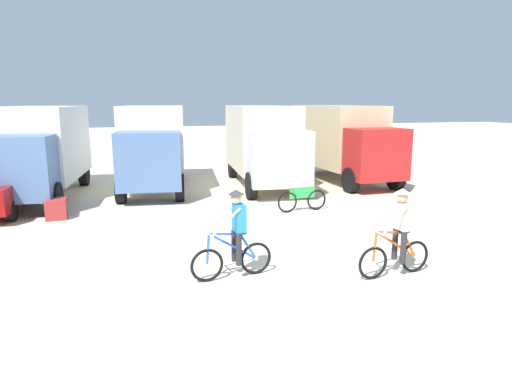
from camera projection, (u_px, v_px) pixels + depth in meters
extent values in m
plane|color=beige|center=(316.00, 290.00, 8.54)|extent=(120.00, 120.00, 0.00)
cube|color=white|center=(45.00, 142.00, 17.14)|extent=(2.94, 5.43, 2.70)
cube|color=#4C6B9E|center=(16.00, 168.00, 13.95)|extent=(2.35, 1.73, 2.00)
cube|color=black|center=(7.00, 160.00, 13.21)|extent=(2.02, 0.30, 0.80)
cylinder|color=black|center=(55.00, 198.00, 14.43)|extent=(0.42, 1.03, 1.00)
cylinder|color=black|center=(84.00, 174.00, 19.24)|extent=(0.42, 1.03, 1.00)
cylinder|color=black|center=(33.00, 175.00, 18.88)|extent=(0.42, 1.03, 1.00)
cube|color=white|center=(154.00, 139.00, 18.89)|extent=(3.05, 5.47, 2.70)
cube|color=#4C6B9E|center=(149.00, 161.00, 15.69)|extent=(2.38, 1.77, 2.00)
cube|color=black|center=(147.00, 153.00, 14.95)|extent=(2.02, 0.34, 0.80)
cylinder|color=black|center=(180.00, 188.00, 16.14)|extent=(0.45, 1.03, 1.00)
cylinder|color=black|center=(121.00, 189.00, 15.83)|extent=(0.45, 1.03, 1.00)
cylinder|color=black|center=(180.00, 168.00, 20.98)|extent=(0.45, 1.03, 1.00)
cylinder|color=black|center=(135.00, 169.00, 20.66)|extent=(0.45, 1.03, 1.00)
cube|color=beige|center=(261.00, 137.00, 19.55)|extent=(2.90, 5.41, 2.70)
cube|color=silver|center=(279.00, 158.00, 16.37)|extent=(2.34, 1.71, 2.00)
cube|color=black|center=(284.00, 151.00, 15.63)|extent=(2.02, 0.28, 0.80)
cylinder|color=black|center=(305.00, 184.00, 16.85)|extent=(0.42, 1.03, 1.00)
cylinder|color=black|center=(251.00, 186.00, 16.48)|extent=(0.42, 1.03, 1.00)
cylinder|color=black|center=(274.00, 166.00, 21.66)|extent=(0.42, 1.03, 1.00)
cylinder|color=black|center=(232.00, 167.00, 21.28)|extent=(0.42, 1.03, 1.00)
cube|color=#CCB78E|center=(337.00, 135.00, 20.76)|extent=(2.47, 5.23, 2.70)
cube|color=#B21E1E|center=(376.00, 154.00, 17.68)|extent=(2.22, 1.53, 2.00)
cube|color=black|center=(387.00, 147.00, 16.95)|extent=(2.02, 0.11, 0.80)
cylinder|color=black|center=(396.00, 178.00, 18.26)|extent=(0.33, 1.00, 1.00)
cylinder|color=black|center=(351.00, 180.00, 17.67)|extent=(0.33, 1.00, 1.00)
cylinder|color=black|center=(338.00, 162.00, 22.93)|extent=(0.33, 1.00, 1.00)
cylinder|color=black|center=(301.00, 164.00, 22.34)|extent=(0.33, 1.00, 1.00)
cylinder|color=black|center=(35.00, 194.00, 15.93)|extent=(0.27, 0.66, 0.64)
cylinder|color=black|center=(11.00, 211.00, 13.43)|extent=(0.27, 0.66, 0.64)
torus|color=black|center=(207.00, 265.00, 8.90)|extent=(0.68, 0.14, 0.68)
cylinder|color=silver|center=(207.00, 265.00, 8.90)|extent=(0.09, 0.09, 0.08)
torus|color=black|center=(256.00, 258.00, 9.30)|extent=(0.68, 0.14, 0.68)
cylinder|color=silver|center=(256.00, 258.00, 9.30)|extent=(0.09, 0.09, 0.08)
cylinder|color=blue|center=(233.00, 246.00, 9.05)|extent=(1.03, 0.17, 0.68)
cylinder|color=blue|center=(225.00, 234.00, 8.93)|extent=(0.66, 0.12, 0.13)
cylinder|color=blue|center=(248.00, 246.00, 9.18)|extent=(0.39, 0.09, 0.59)
cylinder|color=blue|center=(208.00, 250.00, 8.85)|extent=(0.10, 0.06, 0.64)
cylinder|color=silver|center=(209.00, 234.00, 8.79)|extent=(0.09, 0.52, 0.04)
cube|color=black|center=(240.00, 233.00, 9.05)|extent=(0.25, 0.15, 0.06)
cube|color=teal|center=(239.00, 218.00, 8.98)|extent=(0.23, 0.34, 0.56)
sphere|color=beige|center=(236.00, 198.00, 8.88)|extent=(0.22, 0.22, 0.22)
cone|color=#333333|center=(236.00, 192.00, 8.86)|extent=(0.32, 0.32, 0.10)
cylinder|color=#26262B|center=(239.00, 249.00, 8.96)|extent=(0.12, 0.12, 0.66)
cylinder|color=#26262B|center=(234.00, 246.00, 9.20)|extent=(0.12, 0.12, 0.66)
cylinder|color=beige|center=(226.00, 222.00, 8.70)|extent=(0.63, 0.16, 0.53)
cylinder|color=beige|center=(220.00, 218.00, 9.02)|extent=(0.63, 0.08, 0.53)
torus|color=black|center=(373.00, 263.00, 9.02)|extent=(0.68, 0.12, 0.68)
cylinder|color=silver|center=(373.00, 263.00, 9.02)|extent=(0.09, 0.09, 0.08)
torus|color=black|center=(415.00, 257.00, 9.41)|extent=(0.68, 0.12, 0.68)
cylinder|color=silver|center=(415.00, 257.00, 9.41)|extent=(0.09, 0.09, 0.08)
cylinder|color=#E05119|center=(396.00, 245.00, 9.16)|extent=(1.03, 0.14, 0.68)
cylinder|color=#E05119|center=(390.00, 232.00, 9.04)|extent=(0.66, 0.11, 0.13)
cylinder|color=#E05119|center=(409.00, 245.00, 9.29)|extent=(0.39, 0.09, 0.59)
cylinder|color=#E05119|center=(375.00, 248.00, 8.97)|extent=(0.10, 0.06, 0.64)
cylinder|color=silver|center=(377.00, 232.00, 8.92)|extent=(0.08, 0.52, 0.04)
cube|color=black|center=(403.00, 231.00, 9.17)|extent=(0.25, 0.14, 0.06)
cube|color=silver|center=(403.00, 216.00, 9.10)|extent=(0.23, 0.34, 0.56)
sphere|color=tan|center=(402.00, 197.00, 9.00)|extent=(0.22, 0.22, 0.22)
cone|color=silver|center=(403.00, 191.00, 8.97)|extent=(0.32, 0.32, 0.10)
cylinder|color=#26262B|center=(403.00, 247.00, 9.08)|extent=(0.12, 0.12, 0.66)
cylinder|color=#26262B|center=(395.00, 244.00, 9.31)|extent=(0.12, 0.12, 0.66)
cylinder|color=tan|center=(396.00, 221.00, 8.81)|extent=(0.63, 0.15, 0.53)
cylinder|color=tan|center=(384.00, 217.00, 9.14)|extent=(0.63, 0.07, 0.53)
torus|color=black|center=(287.00, 202.00, 14.50)|extent=(0.68, 0.10, 0.68)
torus|color=black|center=(316.00, 200.00, 14.86)|extent=(0.68, 0.10, 0.68)
cube|color=green|center=(302.00, 193.00, 14.63)|extent=(0.89, 0.10, 0.36)
cylinder|color=silver|center=(289.00, 184.00, 14.40)|extent=(0.07, 0.50, 0.04)
cube|color=#9E2D2D|center=(56.00, 209.00, 13.80)|extent=(0.64, 0.81, 0.61)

